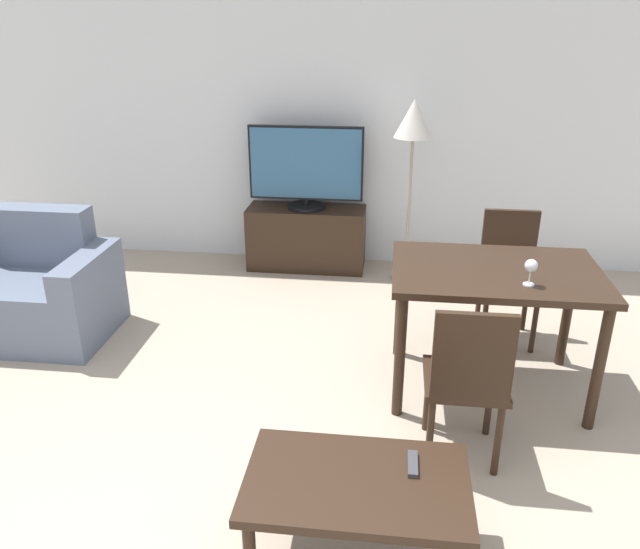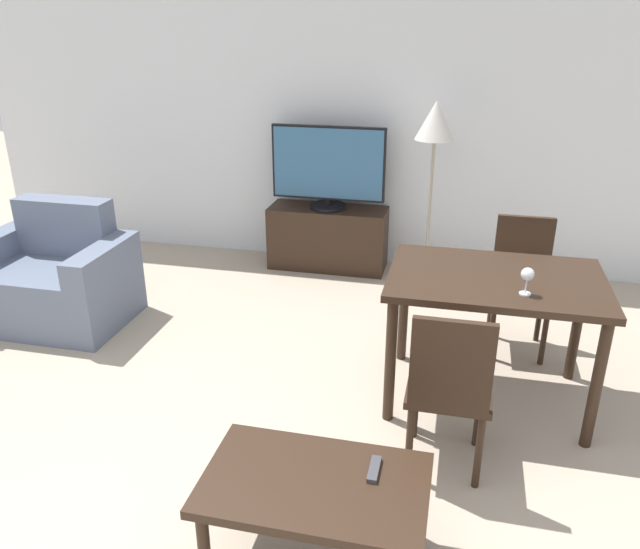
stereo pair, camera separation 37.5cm
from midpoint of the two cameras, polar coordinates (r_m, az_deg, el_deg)
The scene contains 11 objects.
wall_back at distance 5.48m, azimuth 4.98°, elevation 14.80°, with size 6.93×0.06×2.70m.
armchair at distance 4.85m, azimuth -21.17°, elevation -0.55°, with size 1.08×0.75×0.85m.
tv_stand at distance 5.50m, azimuth 2.68°, elevation 3.34°, with size 1.02×0.38×0.55m.
tv at distance 5.33m, azimuth 2.80°, elevation 9.69°, with size 0.97×0.32×0.70m.
coffee_table at distance 2.60m, azimuth 3.90°, elevation -19.32°, with size 0.89×0.55×0.42m.
dining_table at distance 3.63m, azimuth 18.56°, elevation -1.75°, with size 1.16×0.80×0.78m.
dining_chair_near at distance 3.06m, azimuth 15.26°, elevation -9.84°, with size 0.40×0.40×0.88m.
dining_chair_far at distance 4.37m, azimuth 20.27°, elevation -0.34°, with size 0.40×0.40×0.88m.
floor_lamp at distance 5.01m, azimuth 12.66°, elevation 12.71°, with size 0.31×0.31×1.50m.
remote_primary at distance 2.62m, azimuth 9.26°, elevation -17.31°, with size 0.04×0.15×0.02m.
wine_glass_left at distance 3.37m, azimuth 21.50°, elevation -0.19°, with size 0.07×0.07×0.15m.
Camera 2 is at (0.97, -1.43, 2.10)m, focal length 35.00 mm.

